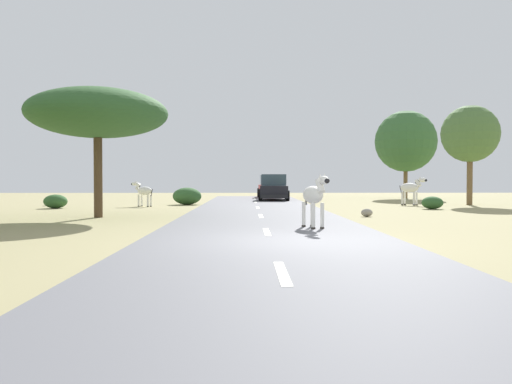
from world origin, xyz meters
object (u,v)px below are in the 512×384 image
object	(u,v)px
zebra_0	(314,196)
bush_3	(187,196)
car_0	(274,188)
tree_1	(98,114)
bush_2	(55,201)
zebra_2	(143,191)
car_1	(271,187)
tree_3	(406,141)
tree_2	(470,134)
rock_1	(367,213)
bush_4	(55,201)
bush_1	(432,203)
zebra_1	(411,188)

from	to	relation	value
zebra_0	bush_3	xyz separation A→B (m)	(-5.34, 14.94, -0.48)
car_0	tree_1	size ratio (longest dim) A/B	0.84
bush_3	car_0	bearing A→B (deg)	46.73
bush_3	bush_2	bearing A→B (deg)	-173.47
zebra_2	bush_2	xyz separation A→B (m)	(-5.12, 1.24, -0.57)
car_1	tree_3	xyz separation A→B (m)	(10.28, -1.05, 3.51)
tree_2	rock_1	bearing A→B (deg)	-131.02
bush_4	rock_1	size ratio (longest dim) A/B	2.59
tree_1	tree_2	distance (m)	20.42
tree_2	bush_1	world-z (taller)	tree_2
zebra_2	bush_2	size ratio (longest dim) A/B	1.64
car_0	bush_2	distance (m)	13.98
bush_2	tree_3	bearing A→B (deg)	25.23
tree_1	tree_2	bearing A→B (deg)	27.33
car_0	tree_1	distance (m)	17.52
bush_3	bush_4	distance (m)	7.14
zebra_1	bush_4	xyz separation A→B (m)	(-18.73, -3.01, -0.61)
zebra_0	bush_2	xyz separation A→B (m)	(-12.52, 14.12, -0.72)
zebra_1	rock_1	size ratio (longest dim) A/B	3.60
tree_2	rock_1	size ratio (longest dim) A/B	12.55
zebra_1	car_0	bearing A→B (deg)	-83.25
rock_1	bush_2	bearing A→B (deg)	149.69
tree_2	tree_3	distance (m)	10.54
zebra_0	bush_2	bearing A→B (deg)	-64.63
bush_4	tree_1	bearing A→B (deg)	-58.10
zebra_0	tree_2	distance (m)	18.07
bush_1	bush_3	size ratio (longest dim) A/B	0.63
tree_1	bush_4	distance (m)	8.24
zebra_0	zebra_2	world-z (taller)	zebra_0
bush_1	rock_1	size ratio (longest dim) A/B	2.30
zebra_2	rock_1	size ratio (longest dim) A/B	3.09
bush_3	bush_4	xyz separation A→B (m)	(-6.10, -3.71, -0.14)
zebra_2	tree_3	size ratio (longest dim) A/B	0.21
tree_1	bush_4	world-z (taller)	tree_1
car_1	tree_3	size ratio (longest dim) A/B	0.65
tree_2	bush_3	bearing A→B (deg)	177.73
tree_1	bush_3	xyz separation A→B (m)	(2.18, 10.01, -3.42)
tree_3	bush_3	bearing A→B (deg)	-147.56
tree_2	bush_3	size ratio (longest dim) A/B	3.44
rock_1	zebra_1	bearing A→B (deg)	63.15
zebra_0	tree_3	bearing A→B (deg)	-128.57
tree_2	rock_1	distance (m)	12.65
zebra_2	bush_4	bearing A→B (deg)	141.48
car_1	car_0	bearing A→B (deg)	-91.47
tree_3	bush_2	bearing A→B (deg)	-154.77
tree_1	car_0	bearing A→B (deg)	64.53
tree_3	tree_2	bearing A→B (deg)	-87.82
zebra_1	tree_2	xyz separation A→B (m)	(3.34, 0.06, 3.03)
zebra_1	tree_1	distance (m)	17.74
tree_3	car_0	bearing A→B (deg)	-157.24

